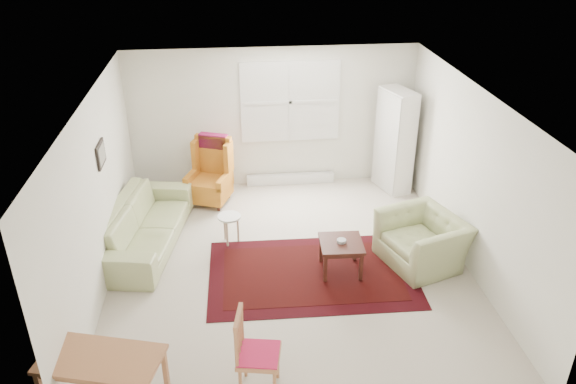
{
  "coord_description": "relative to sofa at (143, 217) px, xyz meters",
  "views": [
    {
      "loc": [
        -0.74,
        -6.56,
        4.62
      ],
      "look_at": [
        0.0,
        0.3,
        1.05
      ],
      "focal_mm": 35.0,
      "sensor_mm": 36.0,
      "label": 1
    }
  ],
  "objects": [
    {
      "name": "sofa",
      "position": [
        0.0,
        0.0,
        0.0
      ],
      "size": [
        1.33,
        2.49,
        0.95
      ],
      "primitive_type": "imported",
      "rotation": [
        0.0,
        0.0,
        1.39
      ],
      "color": "tan",
      "rests_on": "ground"
    },
    {
      "name": "room",
      "position": [
        2.12,
        -0.62,
        0.78
      ],
      "size": [
        5.04,
        5.54,
        2.51
      ],
      "color": "beige",
      "rests_on": "ground"
    },
    {
      "name": "armchair",
      "position": [
        3.97,
        -0.89,
        -0.05
      ],
      "size": [
        1.28,
        1.37,
        0.86
      ],
      "primitive_type": "imported",
      "rotation": [
        0.0,
        0.0,
        -1.24
      ],
      "color": "tan",
      "rests_on": "ground"
    },
    {
      "name": "cabinet",
      "position": [
        4.2,
        1.47,
        0.44
      ],
      "size": [
        0.59,
        0.81,
        1.83
      ],
      "primitive_type": null,
      "rotation": [
        0.0,
        0.0,
        0.31
      ],
      "color": "white",
      "rests_on": "ground"
    },
    {
      "name": "wingback_chair",
      "position": [
        0.94,
        1.25,
        0.1
      ],
      "size": [
        0.87,
        0.89,
        1.15
      ],
      "primitive_type": null,
      "rotation": [
        0.0,
        0.0,
        -0.36
      ],
      "color": "#BE701D",
      "rests_on": "ground"
    },
    {
      "name": "rug",
      "position": [
        2.38,
        -1.03,
        -0.46
      ],
      "size": [
        2.9,
        1.9,
        0.03
      ],
      "primitive_type": null,
      "rotation": [
        0.0,
        0.0,
        -0.02
      ],
      "color": "black",
      "rests_on": "ground"
    },
    {
      "name": "coffee_table",
      "position": [
        2.79,
        -0.99,
        -0.24
      ],
      "size": [
        0.61,
        0.61,
        0.48
      ],
      "primitive_type": null,
      "rotation": [
        0.0,
        0.0,
        -0.05
      ],
      "color": "#3A1812",
      "rests_on": "ground"
    },
    {
      "name": "desk_chair",
      "position": [
        1.53,
        -3.04,
        0.02
      ],
      "size": [
        0.51,
        0.51,
        0.99
      ],
      "primitive_type": null,
      "rotation": [
        0.0,
        0.0,
        1.39
      ],
      "color": "#AF7146",
      "rests_on": "ground"
    },
    {
      "name": "stool",
      "position": [
        1.26,
        -0.07,
        -0.24
      ],
      "size": [
        0.4,
        0.4,
        0.47
      ],
      "primitive_type": null,
      "rotation": [
        0.0,
        0.0,
        0.16
      ],
      "color": "white",
      "rests_on": "ground"
    }
  ]
}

